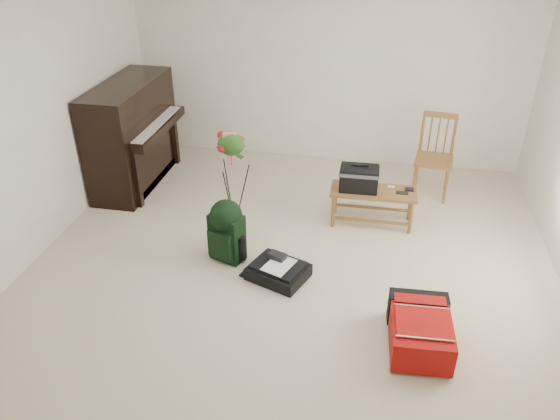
% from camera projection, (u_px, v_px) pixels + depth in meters
% --- Properties ---
extents(floor, '(5.00, 5.50, 0.01)m').
position_uv_depth(floor, '(288.00, 277.00, 5.14)').
color(floor, beige).
rests_on(floor, ground).
extents(wall_back, '(5.00, 0.04, 2.50)m').
position_uv_depth(wall_back, '(328.00, 66.00, 6.84)').
color(wall_back, white).
rests_on(wall_back, floor).
extents(wall_left, '(0.04, 5.50, 2.50)m').
position_uv_depth(wall_left, '(17.00, 134.00, 4.93)').
color(wall_left, white).
rests_on(wall_left, floor).
extents(piano, '(0.71, 1.50, 1.25)m').
position_uv_depth(piano, '(133.00, 136.00, 6.56)').
color(piano, black).
rests_on(piano, floor).
extents(bench, '(0.91, 0.38, 0.70)m').
position_uv_depth(bench, '(364.00, 182.00, 5.75)').
color(bench, brown).
rests_on(bench, floor).
extents(dining_chair, '(0.46, 0.46, 0.96)m').
position_uv_depth(dining_chair, '(434.00, 157.00, 6.34)').
color(dining_chair, brown).
rests_on(dining_chair, floor).
extents(red_suitcase, '(0.49, 0.71, 0.29)m').
position_uv_depth(red_suitcase, '(420.00, 326.00, 4.33)').
color(red_suitcase, '#B61507').
rests_on(red_suitcase, floor).
extents(black_duffel, '(0.62, 0.56, 0.21)m').
position_uv_depth(black_duffel, '(278.00, 271.00, 5.10)').
color(black_duffel, black).
rests_on(black_duffel, floor).
extents(green_backpack, '(0.37, 0.35, 0.64)m').
position_uv_depth(green_backpack, '(226.00, 228.00, 5.23)').
color(green_backpack, black).
rests_on(green_backpack, floor).
extents(flower_stand, '(0.43, 0.43, 1.12)m').
position_uv_depth(flower_stand, '(233.00, 181.00, 5.65)').
color(flower_stand, black).
rests_on(flower_stand, floor).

